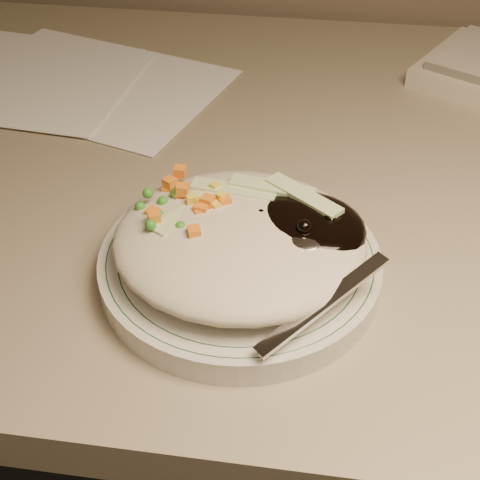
# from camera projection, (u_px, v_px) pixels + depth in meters

# --- Properties ---
(desk) EXTENTS (1.40, 0.70, 0.74)m
(desk) POSITION_uv_depth(u_px,v_px,m) (343.00, 301.00, 0.79)
(desk) COLOR gray
(desk) RESTS_ON ground
(plate) EXTENTS (0.22, 0.22, 0.02)m
(plate) POSITION_uv_depth(u_px,v_px,m) (240.00, 265.00, 0.53)
(plate) COLOR silver
(plate) RESTS_ON desk
(plate_rim) EXTENTS (0.21, 0.21, 0.00)m
(plate_rim) POSITION_uv_depth(u_px,v_px,m) (240.00, 256.00, 0.52)
(plate_rim) COLOR #144723
(plate_rim) RESTS_ON plate
(meal) EXTENTS (0.21, 0.19, 0.05)m
(meal) POSITION_uv_depth(u_px,v_px,m) (245.00, 236.00, 0.50)
(meal) COLOR #BAB097
(meal) RESTS_ON plate
(papers) EXTENTS (0.46, 0.29, 0.00)m
(papers) POSITION_uv_depth(u_px,v_px,m) (19.00, 76.00, 0.80)
(papers) COLOR white
(papers) RESTS_ON desk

